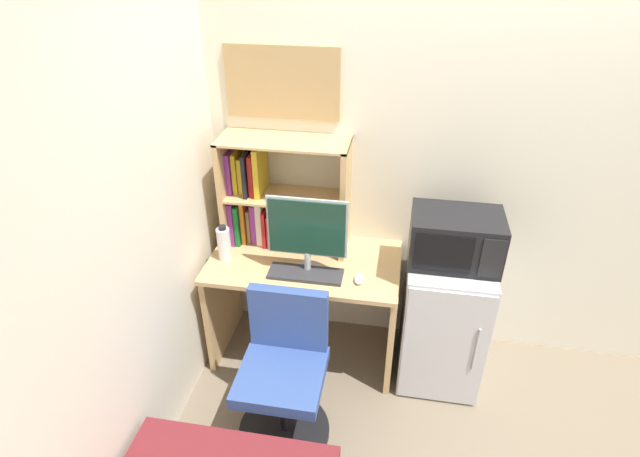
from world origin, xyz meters
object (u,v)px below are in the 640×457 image
Objects in this scene: mini_fridge at (442,318)px; microwave at (455,238)px; keyboard at (306,274)px; desk_chair at (284,378)px; wall_corkboard at (282,83)px; computer_mouse at (359,279)px; water_bottle at (224,244)px; monitor at (307,232)px; hutch_bookshelf at (267,195)px.

microwave is at bearing 89.66° from mini_fridge.
desk_chair reaches higher than keyboard.
microwave is 1.28m from wall_corkboard.
wall_corkboard is (-0.51, 0.45, 0.95)m from computer_mouse.
computer_mouse is at bearing -41.24° from wall_corkboard.
computer_mouse is (0.31, 0.00, 0.01)m from keyboard.
water_bottle is 0.27× the size of mini_fridge.
water_bottle is 1.32m from microwave.
mini_fridge is at bearing -90.34° from microwave.
monitor is 0.84m from wall_corkboard.
wall_corkboard is at bearing 138.76° from computer_mouse.
monitor is 2.07× the size of water_bottle.
hutch_bookshelf is 0.54m from keyboard.
water_bottle reaches higher than mini_fridge.
desk_chair is (-0.84, -0.58, -0.61)m from microwave.
microwave is (1.31, 0.06, 0.15)m from water_bottle.
desk_chair is (-0.84, -0.58, -0.05)m from mini_fridge.
hutch_bookshelf is at bearing 169.86° from mini_fridge.
hutch_bookshelf is at bearing -127.13° from wall_corkboard.
hutch_bookshelf reaches higher than desk_chair.
hutch_bookshelf is at bearing 108.84° from desk_chair.
hutch_bookshelf is at bearing 170.01° from microwave.
hutch_bookshelf reaches higher than microwave.
monitor is at bearing 85.17° from keyboard.
hutch_bookshelf is 0.66m from wall_corkboard.
microwave reaches higher than water_bottle.
hutch_bookshelf is 3.29× the size of water_bottle.
monitor is at bearing 85.79° from desk_chair.
monitor is at bearing -173.51° from mini_fridge.
wall_corkboard reaches higher than microwave.
mini_fridge is at bearing -10.14° from hutch_bookshelf.
keyboard is at bearing -170.66° from mini_fridge.
water_bottle reaches higher than computer_mouse.
mini_fridge is (0.50, 0.13, -0.33)m from computer_mouse.
microwave is at bearing 15.14° from computer_mouse.
microwave is (0.00, 0.00, 0.56)m from mini_fridge.
mini_fridge is (1.11, -0.20, -0.63)m from hutch_bookshelf.
hutch_bookshelf is 1.59× the size of monitor.
hutch_bookshelf is at bearing 151.29° from computer_mouse.
computer_mouse is at bearing -7.82° from monitor.
mini_fridge is (0.81, 0.13, -0.32)m from keyboard.
mini_fridge is (1.31, 0.05, -0.42)m from water_bottle.
desk_chair reaches higher than mini_fridge.
desk_chair is at bearing -145.21° from microwave.
water_bottle is 0.98m from wall_corkboard.
monitor is 0.53m from water_bottle.
keyboard is 0.87× the size of microwave.
microwave is at bearing 6.70° from monitor.
computer_mouse is at bearing -165.18° from mini_fridge.
mini_fridge reaches higher than computer_mouse.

